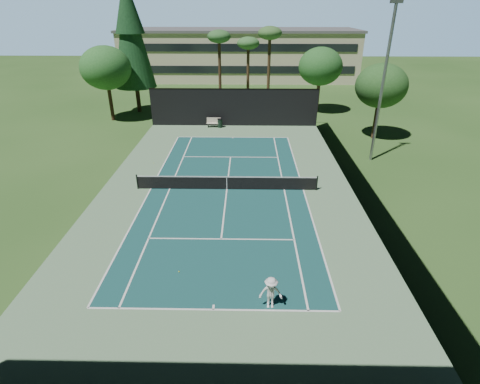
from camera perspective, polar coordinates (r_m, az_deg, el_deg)
The scene contains 22 objects.
ground at distance 26.84m, azimuth -2.02°, elevation 0.39°, with size 160.00×160.00×0.00m, color #2D531F.
apron_slab at distance 26.84m, azimuth -2.02°, elevation 0.40°, with size 18.00×32.00×0.01m, color #618960.
court_surface at distance 26.84m, azimuth -2.02°, elevation 0.41°, with size 10.97×23.77×0.01m, color #164948.
court_lines at distance 26.83m, azimuth -2.02°, elevation 0.43°, with size 11.07×23.87×0.01m.
tennis_net at distance 26.60m, azimuth -2.04°, elevation 1.47°, with size 12.90×0.10×1.10m.
fence at distance 26.08m, azimuth -2.08°, elevation 4.42°, with size 18.04×32.05×4.03m.
player at distance 16.65m, azimuth 4.72°, elevation -15.07°, with size 1.01×0.58×1.57m, color white.
tennis_ball_a at distance 19.12m, azimuth -9.28°, elevation -11.88°, with size 0.08×0.08×0.08m, color #CAD831.
tennis_ball_b at distance 28.56m, azimuth -5.02°, elevation 2.06°, with size 0.08×0.08×0.08m, color #B0CE2E.
tennis_ball_c at distance 28.77m, azimuth -3.03°, elevation 2.30°, with size 0.06×0.06×0.06m, color #D1F537.
tennis_ball_d at distance 32.18m, azimuth -12.97°, elevation 4.34°, with size 0.07×0.07×0.07m, color #C4D02F.
park_bench at distance 41.21m, azimuth -4.03°, elevation 10.57°, with size 1.50×0.45×1.02m.
trash_bin at distance 41.06m, azimuth -3.07°, elevation 10.44°, with size 0.56×0.56×0.95m.
pine_tree at distance 48.03m, azimuth -16.46°, elevation 22.84°, with size 4.80×4.80×15.00m.
palm_a at distance 48.32m, azimuth -3.21°, elevation 22.16°, with size 2.80×2.80×9.32m.
palm_b at distance 50.27m, azimuth 1.26°, elevation 21.41°, with size 2.80×2.80×8.42m.
palm_c at distance 47.25m, azimuth 4.57°, elevation 22.53°, with size 2.80×2.80×9.77m.
decid_tree_a at distance 47.30m, azimuth 12.15°, elevation 18.19°, with size 5.12×5.12×7.62m.
decid_tree_b at distance 38.80m, azimuth 20.73°, elevation 14.88°, with size 4.80×4.80×7.14m.
decid_tree_c at distance 45.20m, azimuth -19.80°, elevation 17.35°, with size 5.44×5.44×8.09m.
campus_building at distance 70.47m, azimuth -0.09°, elevation 20.30°, with size 40.50×12.50×8.30m.
light_pole at distance 32.33m, azimuth 20.98°, elevation 15.32°, with size 0.90×0.25×12.22m.
Camera 1 is at (1.39, -24.07, 11.80)m, focal length 28.00 mm.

